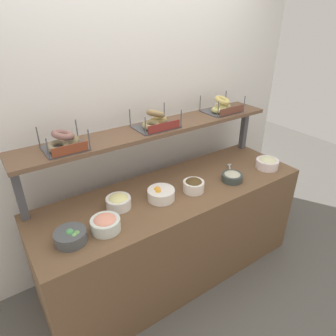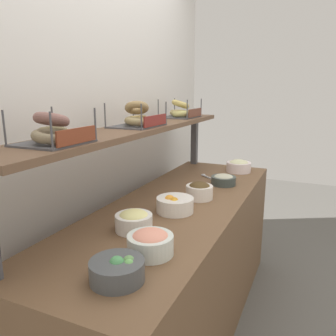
# 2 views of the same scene
# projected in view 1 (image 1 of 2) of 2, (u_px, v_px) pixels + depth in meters

# --- Properties ---
(ground_plane) EXTENTS (8.00, 8.00, 0.00)m
(ground_plane) POSITION_uv_depth(u_px,v_px,m) (173.00, 270.00, 2.70)
(ground_plane) COLOR #595651
(back_wall) EXTENTS (3.37, 0.06, 2.40)m
(back_wall) POSITION_uv_depth(u_px,v_px,m) (137.00, 127.00, 2.54)
(back_wall) COLOR silver
(back_wall) RESTS_ON ground_plane
(deli_counter) EXTENTS (2.17, 0.70, 0.85)m
(deli_counter) POSITION_uv_depth(u_px,v_px,m) (174.00, 233.00, 2.51)
(deli_counter) COLOR brown
(deli_counter) RESTS_ON ground_plane
(shelf_riser_left) EXTENTS (0.05, 0.05, 0.40)m
(shelf_riser_left) POSITION_uv_depth(u_px,v_px,m) (19.00, 193.00, 1.90)
(shelf_riser_left) COLOR #4C4C51
(shelf_riser_left) RESTS_ON deli_counter
(shelf_riser_right) EXTENTS (0.05, 0.05, 0.40)m
(shelf_riser_right) POSITION_uv_depth(u_px,v_px,m) (244.00, 129.00, 2.92)
(shelf_riser_right) COLOR #4C4C51
(shelf_riser_right) RESTS_ON deli_counter
(upper_shelf) EXTENTS (2.13, 0.32, 0.03)m
(upper_shelf) POSITION_uv_depth(u_px,v_px,m) (155.00, 129.00, 2.31)
(upper_shelf) COLOR brown
(upper_shelf) RESTS_ON shelf_riser_left
(bowl_veggie_mix) EXTENTS (0.19, 0.19, 0.09)m
(bowl_veggie_mix) POSITION_uv_depth(u_px,v_px,m) (71.00, 236.00, 1.78)
(bowl_veggie_mix) COLOR #4E5154
(bowl_veggie_mix) RESTS_ON deli_counter
(bowl_scallion_spread) EXTENTS (0.19, 0.19, 0.10)m
(bowl_scallion_spread) POSITION_uv_depth(u_px,v_px,m) (267.00, 163.00, 2.61)
(bowl_scallion_spread) COLOR white
(bowl_scallion_spread) RESTS_ON deli_counter
(bowl_tuna_salad) EXTENTS (0.17, 0.17, 0.07)m
(bowl_tuna_salad) POSITION_uv_depth(u_px,v_px,m) (232.00, 177.00, 2.42)
(bowl_tuna_salad) COLOR #394340
(bowl_tuna_salad) RESTS_ON deli_counter
(bowl_fruit_salad) EXTENTS (0.20, 0.20, 0.10)m
(bowl_fruit_salad) POSITION_uv_depth(u_px,v_px,m) (161.00, 194.00, 2.18)
(bowl_fruit_salad) COLOR white
(bowl_fruit_salad) RESTS_ON deli_counter
(bowl_chocolate_spread) EXTENTS (0.16, 0.16, 0.10)m
(bowl_chocolate_spread) POSITION_uv_depth(u_px,v_px,m) (194.00, 185.00, 2.27)
(bowl_chocolate_spread) COLOR white
(bowl_chocolate_spread) RESTS_ON deli_counter
(bowl_egg_salad) EXTENTS (0.17, 0.17, 0.10)m
(bowl_egg_salad) POSITION_uv_depth(u_px,v_px,m) (118.00, 201.00, 2.08)
(bowl_egg_salad) COLOR white
(bowl_egg_salad) RESTS_ON deli_counter
(bowl_lox_spread) EXTENTS (0.19, 0.19, 0.10)m
(bowl_lox_spread) POSITION_uv_depth(u_px,v_px,m) (105.00, 223.00, 1.87)
(bowl_lox_spread) COLOR silver
(bowl_lox_spread) RESTS_ON deli_counter
(serving_spoon_near_plate) EXTENTS (0.13, 0.14, 0.01)m
(serving_spoon_near_plate) POSITION_uv_depth(u_px,v_px,m) (230.00, 167.00, 2.63)
(serving_spoon_near_plate) COLOR #B7B7BC
(serving_spoon_near_plate) RESTS_ON deli_counter
(bagel_basket_poppy) EXTENTS (0.27, 0.26, 0.14)m
(bagel_basket_poppy) POSITION_uv_depth(u_px,v_px,m) (64.00, 142.00, 1.92)
(bagel_basket_poppy) COLOR #4C4C51
(bagel_basket_poppy) RESTS_ON upper_shelf
(bagel_basket_everything) EXTENTS (0.32, 0.26, 0.16)m
(bagel_basket_everything) POSITION_uv_depth(u_px,v_px,m) (156.00, 121.00, 2.28)
(bagel_basket_everything) COLOR #4C4C51
(bagel_basket_everything) RESTS_ON upper_shelf
(bagel_basket_plain) EXTENTS (0.32, 0.25, 0.14)m
(bagel_basket_plain) POSITION_uv_depth(u_px,v_px,m) (222.00, 107.00, 2.63)
(bagel_basket_plain) COLOR #4C4C51
(bagel_basket_plain) RESTS_ON upper_shelf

